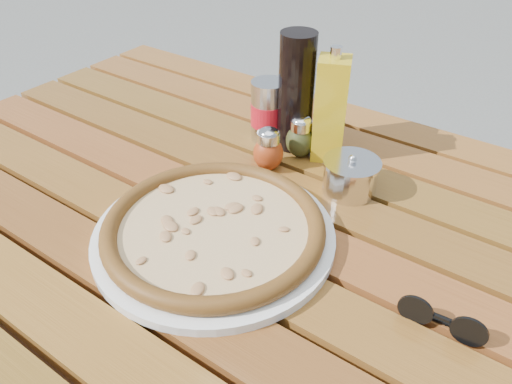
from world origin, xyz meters
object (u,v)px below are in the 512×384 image
Objects in this scene: olive_oil_cruet at (331,109)px; parmesan_tin at (350,176)px; oregano_shaker at (300,137)px; table at (249,248)px; sunglasses at (442,320)px; soda_can at (268,112)px; plate at (214,235)px; pepper_shaker at (268,149)px; pizza at (214,227)px; dark_bottle at (296,92)px.

parmesan_tin is at bearing -42.00° from olive_oil_cruet.
table is at bearing -82.36° from oregano_shaker.
sunglasses is (0.22, -0.20, -0.01)m from parmesan_tin.
soda_can is 0.13m from olive_oil_cruet.
parmesan_tin is at bearing 134.17° from sunglasses.
olive_oil_cruet is at bearing 85.79° from plate.
soda_can is 0.96× the size of parmesan_tin.
sunglasses is (0.33, -0.05, 0.09)m from table.
soda_can is at bearing -175.53° from olive_oil_cruet.
olive_oil_cruet is 0.13m from parmesan_tin.
oregano_shaker is 0.14m from parmesan_tin.
pepper_shaker reaches higher than sunglasses.
sunglasses is at bearing 5.25° from plate.
pepper_shaker is (-0.04, 0.21, 0.02)m from pizza.
oregano_shaker is at bearing 97.64° from table.
dark_bottle is (-0.00, 0.10, 0.07)m from pepper_shaker.
plate is 0.33m from sunglasses.
table is 6.36× the size of dark_bottle.
pizza is at bearing -78.01° from pepper_shaker.
pizza is 3.17× the size of soda_can.
olive_oil_cruet is 1.68× the size of parmesan_tin.
parmesan_tin is at bearing 64.58° from plate.
parmesan_tin is (0.09, -0.08, -0.07)m from olive_oil_cruet.
soda_can reaches higher than parmesan_tin.
sunglasses is at bearing -41.63° from olive_oil_cruet.
pepper_shaker is at bearing -107.90° from oregano_shaker.
oregano_shaker is at bearing 140.38° from sunglasses.
oregano_shaker reaches higher than plate.
table is 3.89× the size of plate.
dark_bottle is (-0.03, 0.02, 0.07)m from oregano_shaker.
table is at bearing -76.25° from dark_bottle.
parmesan_tin reaches higher than pizza.
pizza is at bearing 0.00° from plate.
plate is 1.64× the size of dark_bottle.
pizza is 0.31m from soda_can.
dark_bottle reaches higher than soda_can.
oregano_shaker is (-0.03, 0.20, 0.11)m from table.
pepper_shaker is at bearing -55.37° from soda_can.
pizza is at bearing -94.19° from table.
pizza is 0.25m from parmesan_tin.
table is 0.18m from pepper_shaker.
pizza is 3.05× the size of parmesan_tin.
oregano_shaker is at bearing 94.29° from pizza.
table is 6.67× the size of olive_oil_cruet.
table is at bearing -94.22° from olive_oil_cruet.
pizza is 1.73× the size of dark_bottle.
pepper_shaker is 0.37× the size of dark_bottle.
plate is at bearing -80.84° from dark_bottle.
oregano_shaker is 0.75× the size of sunglasses.
soda_can is at bearing 109.47° from pizza.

